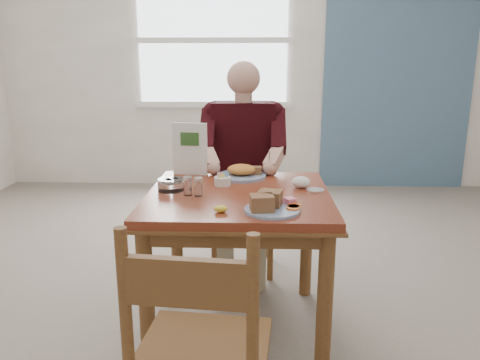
{
  "coord_description": "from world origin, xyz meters",
  "views": [
    {
      "loc": [
        0.09,
        -2.23,
        1.38
      ],
      "look_at": [
        0.01,
        0.0,
        0.81
      ],
      "focal_mm": 35.0,
      "sensor_mm": 36.0,
      "label": 1
    }
  ],
  "objects_px": {
    "diner": "(243,153)",
    "near_plate": "(270,204)",
    "far_plate": "(243,172)",
    "chair_near": "(200,357)",
    "table": "(239,214)",
    "chair_far": "(243,199)"
  },
  "relations": [
    {
      "from": "diner",
      "to": "near_plate",
      "type": "xyz_separation_m",
      "value": [
        0.15,
        -1.0,
        -0.03
      ]
    },
    {
      "from": "far_plate",
      "to": "chair_near",
      "type": "bearing_deg",
      "value": -94.18
    },
    {
      "from": "far_plate",
      "to": "table",
      "type": "bearing_deg",
      "value": -91.67
    },
    {
      "from": "table",
      "to": "near_plate",
      "type": "xyz_separation_m",
      "value": [
        0.15,
        -0.29,
        0.14
      ]
    },
    {
      "from": "near_plate",
      "to": "far_plate",
      "type": "height_order",
      "value": "near_plate"
    },
    {
      "from": "chair_far",
      "to": "diner",
      "type": "distance_m",
      "value": 0.34
    },
    {
      "from": "chair_near",
      "to": "near_plate",
      "type": "distance_m",
      "value": 0.76
    },
    {
      "from": "diner",
      "to": "far_plate",
      "type": "distance_m",
      "value": 0.39
    },
    {
      "from": "chair_far",
      "to": "near_plate",
      "type": "height_order",
      "value": "chair_far"
    },
    {
      "from": "chair_far",
      "to": "far_plate",
      "type": "height_order",
      "value": "chair_far"
    },
    {
      "from": "chair_near",
      "to": "diner",
      "type": "distance_m",
      "value": 1.69
    },
    {
      "from": "chair_near",
      "to": "far_plate",
      "type": "distance_m",
      "value": 1.3
    },
    {
      "from": "table",
      "to": "diner",
      "type": "distance_m",
      "value": 0.73
    },
    {
      "from": "table",
      "to": "diner",
      "type": "relative_size",
      "value": 0.66
    },
    {
      "from": "diner",
      "to": "chair_far",
      "type": "bearing_deg",
      "value": 90.01
    },
    {
      "from": "table",
      "to": "near_plate",
      "type": "distance_m",
      "value": 0.36
    },
    {
      "from": "chair_near",
      "to": "diner",
      "type": "relative_size",
      "value": 0.69
    },
    {
      "from": "near_plate",
      "to": "diner",
      "type": "bearing_deg",
      "value": 98.47
    },
    {
      "from": "table",
      "to": "far_plate",
      "type": "height_order",
      "value": "far_plate"
    },
    {
      "from": "near_plate",
      "to": "far_plate",
      "type": "relative_size",
      "value": 0.93
    },
    {
      "from": "diner",
      "to": "near_plate",
      "type": "bearing_deg",
      "value": -81.53
    },
    {
      "from": "diner",
      "to": "near_plate",
      "type": "relative_size",
      "value": 5.37
    }
  ]
}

